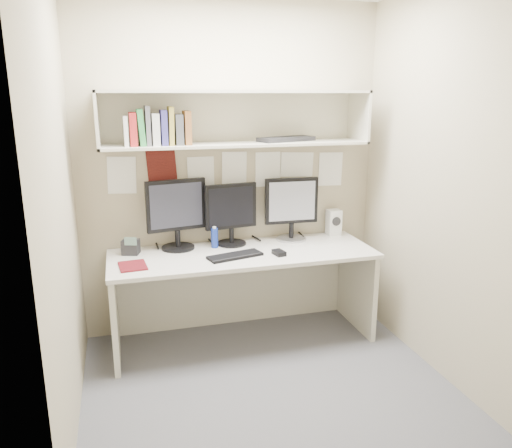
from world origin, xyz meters
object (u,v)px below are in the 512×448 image
object	(u,v)px
maroon_notebook	(133,266)
desk_phone	(131,247)
monitor_left	(177,212)
speaker	(334,222)
monitor_right	(291,207)
keyboard	(235,256)
desk	(243,296)
monitor_center	(231,212)

from	to	relation	value
maroon_notebook	desk_phone	world-z (taller)	desk_phone
monitor_left	maroon_notebook	world-z (taller)	monitor_left
speaker	desk_phone	size ratio (longest dim) A/B	1.49
monitor_left	speaker	size ratio (longest dim) A/B	2.50
monitor_left	monitor_right	world-z (taller)	monitor_left
keyboard	desk_phone	xyz separation A→B (m)	(-0.73, 0.28, 0.05)
monitor_right	monitor_left	bearing A→B (deg)	-177.66
desk_phone	desk	bearing A→B (deg)	6.67
monitor_right	keyboard	distance (m)	0.69
desk	monitor_left	world-z (taller)	monitor_left
desk	monitor_left	bearing A→B (deg)	154.80
desk	speaker	size ratio (longest dim) A/B	9.25
monitor_center	speaker	xyz separation A→B (m)	(0.90, 0.04, -0.16)
monitor_right	desk_phone	distance (m)	1.31
desk	maroon_notebook	bearing A→B (deg)	-171.31
speaker	maroon_notebook	xyz separation A→B (m)	(-1.68, -0.38, -0.10)
maroon_notebook	speaker	bearing A→B (deg)	7.72
keyboard	speaker	size ratio (longest dim) A/B	1.88
monitor_left	maroon_notebook	distance (m)	0.57
monitor_right	maroon_notebook	bearing A→B (deg)	-162.65
monitor_center	maroon_notebook	xyz separation A→B (m)	(-0.78, -0.34, -0.26)
monitor_right	maroon_notebook	world-z (taller)	monitor_right
speaker	keyboard	bearing A→B (deg)	-158.94
monitor_right	desk	bearing A→B (deg)	-152.38
keyboard	speaker	world-z (taller)	speaker
monitor_left	desk_phone	bearing A→B (deg)	177.83
monitor_center	desk_phone	bearing A→B (deg)	175.59
keyboard	desk_phone	distance (m)	0.79
keyboard	maroon_notebook	distance (m)	0.73
monitor_right	desk_phone	xyz separation A→B (m)	(-1.29, -0.05, -0.22)
maroon_notebook	monitor_left	bearing A→B (deg)	38.98
desk	keyboard	size ratio (longest dim) A/B	4.93
desk	monitor_right	size ratio (longest dim) A/B	3.91
desk	maroon_notebook	xyz separation A→B (m)	(-0.82, -0.13, 0.37)
desk	monitor_right	world-z (taller)	monitor_right
desk_phone	speaker	bearing A→B (deg)	21.28
monitor_left	keyboard	world-z (taller)	monitor_left
desk_phone	monitor_center	bearing A→B (deg)	21.96
speaker	monitor_left	bearing A→B (deg)	-178.57
monitor_left	monitor_center	xyz separation A→B (m)	(0.43, 0.00, -0.02)
monitor_right	keyboard	xyz separation A→B (m)	(-0.55, -0.33, -0.27)
monitor_left	monitor_right	size ratio (longest dim) A/B	1.06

